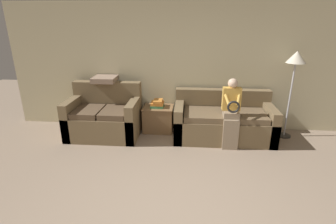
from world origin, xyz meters
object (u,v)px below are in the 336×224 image
Objects in this scene: couch_main at (223,121)px; couch_side at (105,118)px; book_stack at (157,104)px; child_left_seated at (231,111)px; side_shelf at (158,118)px; floor_lamp at (295,64)px; throw_pillow at (105,79)px.

couch_side reaches higher than couch_main.
couch_side is at bearing -178.03° from couch_main.
couch_side reaches higher than book_stack.
book_stack is at bearing 156.78° from child_left_seated.
side_shelf is 2.80m from floor_lamp.
child_left_seated is at bearing -23.34° from side_shelf.
couch_main is 2.50m from throw_pillow.
couch_side is 3.00× the size of throw_pillow.
floor_lamp is at bearing -1.52° from throw_pillow.
child_left_seated is 0.74× the size of floor_lamp.
side_shelf is at bearing -4.85° from book_stack.
couch_main is at bearing 101.36° from child_left_seated.
book_stack is (-0.01, 0.00, 0.32)m from side_shelf.
couch_main is 1.51× the size of child_left_seated.
child_left_seated is at bearing -23.22° from book_stack.
throw_pillow is at bearing 179.31° from side_shelf.
couch_side is at bearing -163.95° from book_stack.
floor_lamp reaches higher than book_stack.
couch_side is 0.82× the size of floor_lamp.
book_stack is at bearing 175.15° from side_shelf.
child_left_seated reaches higher than throw_pillow.
couch_main is 2.34m from couch_side.
floor_lamp is 3.63m from throw_pillow.
side_shelf is at bearing 156.66° from child_left_seated.
couch_side is at bearing 172.91° from child_left_seated.
couch_side is at bearing -176.61° from floor_lamp.
book_stack is at bearing -0.65° from throw_pillow.
couch_main is at bearing 1.97° from couch_side.
couch_main reaches higher than side_shelf.
child_left_seated reaches higher than side_shelf.
floor_lamp reaches higher than throw_pillow.
child_left_seated is 4.41× the size of book_stack.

